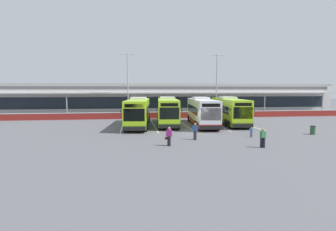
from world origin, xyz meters
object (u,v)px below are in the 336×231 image
object	(u,v)px
litter_bin	(313,130)
pedestrian_child	(251,132)
coach_bus_centre	(202,112)
coach_bus_left_centre	(167,111)
pedestrian_near_bin	(263,137)
lamp_post_west	(128,81)
coach_bus_right_centre	(229,111)
pedestrian_with_handbag	(169,136)
lamp_post_centre	(217,81)
pedestrian_in_dark_coat	(195,131)
coach_bus_leftmost	(138,113)

from	to	relation	value
litter_bin	pedestrian_child	bearing A→B (deg)	-174.32
pedestrian_child	coach_bus_centre	bearing A→B (deg)	105.52
coach_bus_left_centre	pedestrian_near_bin	xyz separation A→B (m)	(5.86, -15.72, -0.91)
coach_bus_centre	lamp_post_west	size ratio (longest dim) A/B	1.12
coach_bus_right_centre	coach_bus_left_centre	bearing A→B (deg)	176.51
coach_bus_right_centre	pedestrian_child	distance (m)	10.71
pedestrian_with_handbag	lamp_post_centre	world-z (taller)	lamp_post_centre
lamp_post_west	pedestrian_in_dark_coat	bearing A→B (deg)	-73.06
pedestrian_in_dark_coat	pedestrian_near_bin	xyz separation A→B (m)	(4.72, -4.14, 0.00)
coach_bus_centre	pedestrian_in_dark_coat	world-z (taller)	coach_bus_centre
coach_bus_leftmost	pedestrian_with_handbag	xyz separation A→B (m)	(2.33, -12.64, -0.93)
coach_bus_left_centre	coach_bus_right_centre	bearing A→B (deg)	-3.49
coach_bus_centre	pedestrian_child	xyz separation A→B (m)	(2.63, -9.45, -1.24)
coach_bus_leftmost	pedestrian_near_bin	xyz separation A→B (m)	(9.92, -14.39, -0.91)
coach_bus_centre	litter_bin	world-z (taller)	coach_bus_centre
coach_bus_leftmost	pedestrian_child	xyz separation A→B (m)	(11.15, -9.72, -1.24)
coach_bus_leftmost	lamp_post_centre	world-z (taller)	lamp_post_centre
coach_bus_centre	lamp_post_centre	distance (m)	13.47
coach_bus_left_centre	pedestrian_with_handbag	distance (m)	14.10
coach_bus_left_centre	coach_bus_right_centre	distance (m)	8.71
coach_bus_leftmost	pedestrian_child	world-z (taller)	coach_bus_leftmost
coach_bus_left_centre	coach_bus_centre	xyz separation A→B (m)	(4.47, -1.59, 0.00)
pedestrian_near_bin	pedestrian_with_handbag	bearing A→B (deg)	167.01
coach_bus_leftmost	coach_bus_left_centre	xyz separation A→B (m)	(4.06, 1.32, 0.00)
pedestrian_with_handbag	litter_bin	xyz separation A→B (m)	(16.10, 3.65, -0.39)
lamp_post_centre	coach_bus_left_centre	bearing A→B (deg)	-136.15
lamp_post_west	litter_bin	bearing A→B (deg)	-46.15
coach_bus_left_centre	litter_bin	xyz separation A→B (m)	(14.38, -10.32, -1.32)
coach_bus_leftmost	coach_bus_right_centre	distance (m)	12.78
coach_bus_right_centre	pedestrian_near_bin	xyz separation A→B (m)	(-2.84, -15.19, -0.91)
coach_bus_left_centre	lamp_post_centre	bearing A→B (deg)	43.85
coach_bus_left_centre	coach_bus_right_centre	xyz separation A→B (m)	(8.70, -0.53, 0.00)
coach_bus_leftmost	coach_bus_centre	size ratio (longest dim) A/B	1.00
pedestrian_near_bin	lamp_post_west	world-z (taller)	lamp_post_west
coach_bus_centre	pedestrian_in_dark_coat	bearing A→B (deg)	-108.43
pedestrian_child	pedestrian_near_bin	size ratio (longest dim) A/B	0.62
coach_bus_right_centre	lamp_post_west	size ratio (longest dim) A/B	1.12
pedestrian_in_dark_coat	lamp_post_west	bearing A→B (deg)	106.94
coach_bus_leftmost	pedestrian_in_dark_coat	xyz separation A→B (m)	(5.20, -10.25, -0.91)
pedestrian_with_handbag	pedestrian_in_dark_coat	bearing A→B (deg)	39.83
coach_bus_left_centre	pedestrian_child	bearing A→B (deg)	-57.29
pedestrian_near_bin	litter_bin	bearing A→B (deg)	32.38
coach_bus_left_centre	pedestrian_near_bin	world-z (taller)	coach_bus_left_centre
coach_bus_left_centre	pedestrian_near_bin	distance (m)	16.80
pedestrian_with_handbag	lamp_post_west	world-z (taller)	lamp_post_west
coach_bus_right_centre	lamp_post_centre	bearing A→B (deg)	81.91
pedestrian_with_handbag	lamp_post_west	distance (m)	25.30
lamp_post_centre	coach_bus_centre	bearing A→B (deg)	-116.64
coach_bus_left_centre	litter_bin	size ratio (longest dim) A/B	13.26
lamp_post_west	lamp_post_centre	bearing A→B (deg)	-2.48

